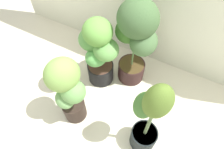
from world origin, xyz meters
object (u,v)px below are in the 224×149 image
(potted_plant_back_center, at_px, (136,38))
(potted_plant_back_left, at_px, (99,51))
(potted_plant_front_left, at_px, (67,89))
(floor_fan, at_px, (59,71))
(potted_plant_front_right, at_px, (148,120))

(potted_plant_back_center, height_order, potted_plant_back_left, potted_plant_back_center)
(potted_plant_front_left, bearing_deg, floor_fan, 144.91)
(potted_plant_back_center, bearing_deg, potted_plant_back_left, -147.69)
(potted_plant_back_center, relative_size, potted_plant_back_left, 1.21)
(potted_plant_front_left, height_order, floor_fan, potted_plant_front_left)
(potted_plant_front_left, distance_m, potted_plant_back_left, 0.46)
(potted_plant_front_right, height_order, potted_plant_back_left, potted_plant_front_right)
(potted_plant_front_left, xyz_separation_m, floor_fan, (-0.29, 0.20, -0.21))
(potted_plant_front_right, bearing_deg, potted_plant_front_left, -174.39)
(potted_plant_front_right, distance_m, potted_plant_back_left, 0.74)
(potted_plant_front_right, bearing_deg, floor_fan, 171.06)
(potted_plant_back_left, bearing_deg, potted_plant_back_center, 32.31)
(potted_plant_front_left, relative_size, potted_plant_back_center, 0.84)
(potted_plant_back_center, height_order, potted_plant_front_right, potted_plant_back_center)
(potted_plant_back_center, distance_m, floor_fan, 0.76)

